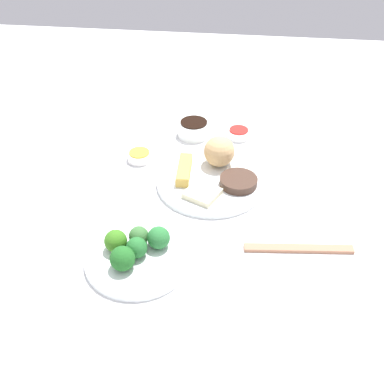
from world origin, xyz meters
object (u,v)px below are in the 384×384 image
at_px(chopsticks_pair, 299,249).
at_px(broccoli_plate, 138,258).
at_px(sauce_ramekin_sweet_and_sour, 238,134).
at_px(main_plate, 211,182).
at_px(soy_sauce_bowl, 194,129).
at_px(sauce_ramekin_hot_mustard, 140,157).

bearing_deg(chopsticks_pair, broccoli_plate, -77.45).
relative_size(broccoli_plate, chopsticks_pair, 0.95).
distance_m(broccoli_plate, sauce_ramekin_sweet_and_sour, 0.54).
xyz_separation_m(main_plate, broccoli_plate, (0.28, -0.12, -0.00)).
height_order(soy_sauce_bowl, chopsticks_pair, soy_sauce_bowl).
height_order(soy_sauce_bowl, sauce_ramekin_hot_mustard, soy_sauce_bowl).
height_order(sauce_ramekin_hot_mustard, chopsticks_pair, sauce_ramekin_hot_mustard).
bearing_deg(broccoli_plate, main_plate, 156.22).
relative_size(main_plate, soy_sauce_bowl, 2.87).
xyz_separation_m(main_plate, sauce_ramekin_hot_mustard, (-0.08, -0.20, 0.00)).
distance_m(sauce_ramekin_sweet_and_sour, sauce_ramekin_hot_mustard, 0.29).
bearing_deg(soy_sauce_bowl, sauce_ramekin_sweet_and_sour, 91.82).
relative_size(soy_sauce_bowl, sauce_ramekin_sweet_and_sour, 1.43).
relative_size(main_plate, chopsticks_pair, 1.17).
height_order(broccoli_plate, sauce_ramekin_sweet_and_sour, sauce_ramekin_sweet_and_sour).
xyz_separation_m(broccoli_plate, soy_sauce_bowl, (-0.51, 0.05, 0.01)).
height_order(main_plate, sauce_ramekin_hot_mustard, sauce_ramekin_hot_mustard).
relative_size(main_plate, broccoli_plate, 1.24).
relative_size(soy_sauce_bowl, chopsticks_pair, 0.41).
bearing_deg(chopsticks_pair, main_plate, -135.32).
distance_m(main_plate, chopsticks_pair, 0.29).
xyz_separation_m(sauce_ramekin_sweet_and_sour, chopsticks_pair, (0.44, 0.14, -0.01)).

